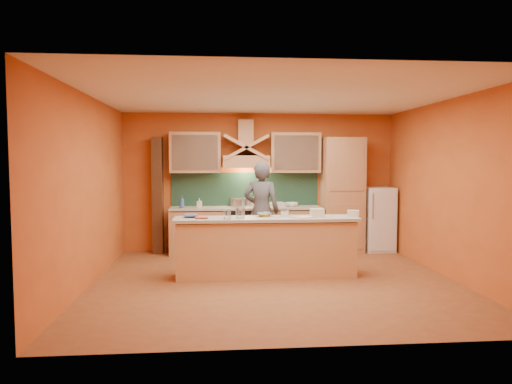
{
  "coord_description": "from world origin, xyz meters",
  "views": [
    {
      "loc": [
        -0.86,
        -6.82,
        1.83
      ],
      "look_at": [
        -0.21,
        0.9,
        1.31
      ],
      "focal_mm": 32.0,
      "sensor_mm": 36.0,
      "label": 1
    }
  ],
  "objects": [
    {
      "name": "dish_rack",
      "position": [
        0.31,
        2.12,
        0.97
      ],
      "size": [
        0.32,
        0.28,
        0.1
      ],
      "primitive_type": "cube",
      "rotation": [
        0.0,
        0.0,
        0.3
      ],
      "color": "silver",
      "rests_on": "counter_top"
    },
    {
      "name": "soap_bottle_a",
      "position": [
        -1.22,
        2.16,
        1.01
      ],
      "size": [
        0.1,
        0.1,
        0.19
      ],
      "primitive_type": "imported",
      "rotation": [
        0.0,
        0.0,
        -0.25
      ],
      "color": "silver",
      "rests_on": "counter_top"
    },
    {
      "name": "grocery_bag_b",
      "position": [
        1.28,
        0.21,
        1.0
      ],
      "size": [
        0.22,
        0.19,
        0.11
      ],
      "primitive_type": "cube",
      "rotation": [
        0.0,
        0.0,
        -0.33
      ],
      "color": "beige",
      "rests_on": "island_top"
    },
    {
      "name": "pot_small",
      "position": [
        -0.22,
        2.36,
        0.98
      ],
      "size": [
        0.27,
        0.27,
        0.15
      ],
      "primitive_type": "cylinder",
      "rotation": [
        0.0,
        0.0,
        0.28
      ],
      "color": "silver",
      "rests_on": "stove"
    },
    {
      "name": "trim_column_left",
      "position": [
        -2.05,
        2.35,
        1.15
      ],
      "size": [
        0.2,
        0.3,
        2.3
      ],
      "primitive_type": "cube",
      "color": "#472816",
      "rests_on": "floor"
    },
    {
      "name": "pot_large",
      "position": [
        -0.46,
        2.21,
        0.98
      ],
      "size": [
        0.26,
        0.26,
        0.16
      ],
      "primitive_type": "cylinder",
      "rotation": [
        0.0,
        0.0,
        0.02
      ],
      "color": "#B3B4BA",
      "rests_on": "stove"
    },
    {
      "name": "upper_cabinet_left",
      "position": [
        -1.3,
        2.33,
        2.0
      ],
      "size": [
        1.0,
        0.35,
        0.8
      ],
      "primitive_type": "cube",
      "color": "tan",
      "rests_on": "wall_back"
    },
    {
      "name": "hood_chimney",
      "position": [
        -0.3,
        2.35,
        2.4
      ],
      "size": [
        0.3,
        0.3,
        0.5
      ],
      "primitive_type": "cube",
      "color": "tan",
      "rests_on": "wall_back"
    },
    {
      "name": "stove",
      "position": [
        -0.3,
        2.2,
        0.45
      ],
      "size": [
        0.6,
        0.58,
        0.9
      ],
      "primitive_type": "cube",
      "color": "black",
      "rests_on": "floor"
    },
    {
      "name": "fridge",
      "position": [
        2.4,
        2.2,
        0.65
      ],
      "size": [
        0.58,
        0.6,
        1.3
      ],
      "primitive_type": "cube",
      "color": "white",
      "rests_on": "floor"
    },
    {
      "name": "island_body",
      "position": [
        -0.1,
        0.3,
        0.44
      ],
      "size": [
        2.8,
        0.55,
        0.88
      ],
      "primitive_type": "cube",
      "color": "#DFAC72",
      "rests_on": "floor"
    },
    {
      "name": "person",
      "position": [
        -0.05,
        1.57,
        0.91
      ],
      "size": [
        0.76,
        0.61,
        1.82
      ],
      "primitive_type": "imported",
      "rotation": [
        0.0,
        0.0,
        2.85
      ],
      "color": "#4C4C51",
      "rests_on": "floor"
    },
    {
      "name": "wall_back",
      "position": [
        0.0,
        2.5,
        1.4
      ],
      "size": [
        5.5,
        0.02,
        2.8
      ],
      "primitive_type": "cube",
      "color": "#C95F27",
      "rests_on": "floor"
    },
    {
      "name": "grocery_bag_a",
      "position": [
        0.7,
        0.23,
        1.01
      ],
      "size": [
        0.22,
        0.18,
        0.14
      ],
      "primitive_type": "cube",
      "rotation": [
        0.0,
        0.0,
        -0.04
      ],
      "color": "beige",
      "rests_on": "island_top"
    },
    {
      "name": "backsplash",
      "position": [
        -0.3,
        2.48,
        1.25
      ],
      "size": [
        3.0,
        0.03,
        0.7
      ],
      "primitive_type": "cube",
      "color": "#193729",
      "rests_on": "wall_back"
    },
    {
      "name": "book_upper",
      "position": [
        -1.39,
        0.42,
        0.98
      ],
      "size": [
        0.22,
        0.29,
        0.02
      ],
      "primitive_type": "imported",
      "rotation": [
        0.0,
        0.0,
        0.05
      ],
      "color": "#3F588C",
      "rests_on": "island_top"
    },
    {
      "name": "floor",
      "position": [
        0.0,
        0.0,
        0.0
      ],
      "size": [
        5.5,
        5.0,
        0.01
      ],
      "primitive_type": "cube",
      "color": "brown",
      "rests_on": "ground"
    },
    {
      "name": "wall_left",
      "position": [
        -2.75,
        0.0,
        1.4
      ],
      "size": [
        0.02,
        5.0,
        2.8
      ],
      "primitive_type": "cube",
      "color": "#C95F27",
      "rests_on": "floor"
    },
    {
      "name": "range_hood",
      "position": [
        -0.3,
        2.25,
        1.82
      ],
      "size": [
        0.92,
        0.5,
        0.24
      ],
      "primitive_type": "cube",
      "color": "tan",
      "rests_on": "wall_back"
    },
    {
      "name": "wall_right",
      "position": [
        2.75,
        0.0,
        1.4
      ],
      "size": [
        0.02,
        5.0,
        2.8
      ],
      "primitive_type": "cube",
      "color": "#C95F27",
      "rests_on": "floor"
    },
    {
      "name": "cloth",
      "position": [
        0.48,
        0.18,
        0.95
      ],
      "size": [
        0.32,
        0.29,
        0.02
      ],
      "primitive_type": "cube",
      "rotation": [
        0.0,
        0.0,
        0.46
      ],
      "color": "beige",
      "rests_on": "island_top"
    },
    {
      "name": "upper_cabinet_right",
      "position": [
        0.7,
        2.33,
        2.0
      ],
      "size": [
        1.0,
        0.35,
        0.8
      ],
      "primitive_type": "cube",
      "color": "tan",
      "rests_on": "wall_back"
    },
    {
      "name": "kitchen_scale",
      "position": [
        0.21,
        0.38,
        0.99
      ],
      "size": [
        0.14,
        0.14,
        0.09
      ],
      "primitive_type": "cube",
      "rotation": [
        0.0,
        0.0,
        -0.24
      ],
      "color": "silver",
      "rests_on": "island_top"
    },
    {
      "name": "base_cabinet_left",
      "position": [
        -1.25,
        2.2,
        0.43
      ],
      "size": [
        1.1,
        0.6,
        0.86
      ],
      "primitive_type": "cube",
      "color": "tan",
      "rests_on": "floor"
    },
    {
      "name": "mixing_bowl",
      "position": [
        -0.11,
        0.43,
        0.98
      ],
      "size": [
        0.27,
        0.27,
        0.06
      ],
      "primitive_type": "imported",
      "rotation": [
        0.0,
        0.0,
        0.09
      ],
      "color": "silver",
      "rests_on": "island_top"
    },
    {
      "name": "book_lower",
      "position": [
        -1.22,
        0.29,
        0.96
      ],
      "size": [
        0.21,
        0.28,
        0.03
      ],
      "primitive_type": "imported",
      "rotation": [
        0.0,
        0.0,
        0.01
      ],
      "color": "#B64F41",
      "rests_on": "island_top"
    },
    {
      "name": "bowl_back",
      "position": [
        0.62,
        2.22,
        0.96
      ],
      "size": [
        0.27,
        0.27,
        0.08
      ],
      "primitive_type": "imported",
      "rotation": [
        0.0,
        0.0,
        0.07
      ],
      "color": "white",
      "rests_on": "counter_top"
    },
    {
      "name": "ceiling",
      "position": [
        0.0,
        0.0,
        2.8
      ],
      "size": [
        5.5,
        5.0,
        0.01
      ],
      "primitive_type": "cube",
      "color": "white",
      "rests_on": "wall_back"
    },
    {
      "name": "island_top",
      "position": [
        -0.1,
        0.3,
        0.92
      ],
      "size": [
        2.9,
        0.62,
        0.05
      ],
      "primitive_type": "cube",
      "color": "#B5AB99",
      "rests_on": "island_body"
    },
    {
      "name": "counter_top",
      "position": [
        -0.3,
        2.2,
        0.9
      ],
      "size": [
        3.0,
        0.62,
        0.04
      ],
      "primitive_type": "cube",
      "color": "#B5AB99",
      "rests_on": "base_cabinet_left"
    },
    {
      "name": "jar_large",
      "position": [
        -0.52,
        0.23,
        1.03
      ],
      "size": [
        0.16,
        0.16,
        0.17
      ],
      "primitive_type": "cylinder",
      "rotation": [
        0.0,
        0.0,
        0.12
      ],
      "color": "silver",
      "rests_on": "island_top"
    },
    {
      "name": "wall_front",
      "position": [
        0.0,
        -2.5,
        1.4
      ],
      "size": [
        5.5,
        0.02,
        2.8
      ],
      "primitive_type": "cube",
      "color": "#C95F27",
      "rests_on": "floor"
    },
    {
      "name": "base_cabinet_right",
      "position": [
        0.65,
        2.2,
        0.43
      ],
      "size": [
        1.1,
        0.6,
        0.86
      ],
      "primitive_type": "cube",
      "color": "tan",
      "rests_on": "floor"
    },
    {
      "name": "jar_small",
      "position": [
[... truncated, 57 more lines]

